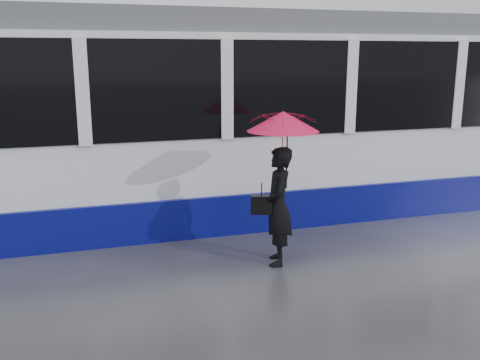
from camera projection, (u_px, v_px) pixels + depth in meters
name	position (u px, v px, depth m)	size (l,w,h in m)	color
ground	(185.00, 273.00, 6.73)	(90.00, 90.00, 0.00)	#28282D
rails	(155.00, 217.00, 9.05)	(34.00, 1.51, 0.02)	#3F3D38
tram	(235.00, 118.00, 9.10)	(26.00, 2.56, 3.35)	white
woman	(278.00, 206.00, 6.90)	(0.57, 0.37, 1.55)	black
umbrella	(283.00, 135.00, 6.71)	(1.14, 1.14, 1.05)	#F71450
handbag	(261.00, 205.00, 6.85)	(0.30, 0.20, 0.42)	black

